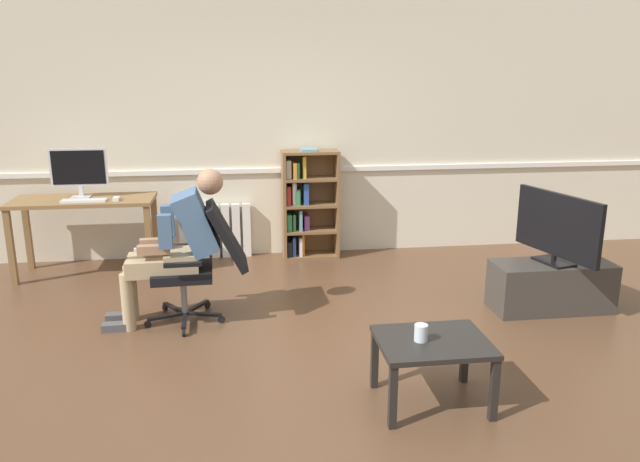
{
  "coord_description": "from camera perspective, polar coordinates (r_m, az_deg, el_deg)",
  "views": [
    {
      "loc": [
        -0.49,
        -3.87,
        1.96
      ],
      "look_at": [
        0.15,
        0.85,
        0.7
      ],
      "focal_mm": 34.37,
      "sensor_mm": 36.0,
      "label": 1
    }
  ],
  "objects": [
    {
      "name": "bookshelf",
      "position": [
        6.5,
        -1.32,
        2.52
      ],
      "size": [
        0.59,
        0.29,
        1.17
      ],
      "color": "brown",
      "rests_on": "ground_plane"
    },
    {
      "name": "computer_desk",
      "position": [
        6.34,
        -21.11,
        1.84
      ],
      "size": [
        1.33,
        0.57,
        0.76
      ],
      "color": "olive",
      "rests_on": "ground_plane"
    },
    {
      "name": "computer_mouse",
      "position": [
        6.13,
        -18.43,
        2.88
      ],
      "size": [
        0.06,
        0.1,
        0.03
      ],
      "primitive_type": "cube",
      "color": "white",
      "rests_on": "computer_desk"
    },
    {
      "name": "keyboard",
      "position": [
        6.17,
        -21.13,
        2.66
      ],
      "size": [
        0.41,
        0.12,
        0.02
      ],
      "primitive_type": "cube",
      "color": "white",
      "rests_on": "computer_desk"
    },
    {
      "name": "tv_screen",
      "position": [
        5.35,
        21.22,
        0.36
      ],
      "size": [
        0.27,
        0.89,
        0.58
      ],
      "rotation": [
        0.0,
        0.0,
        1.83
      ],
      "color": "black",
      "rests_on": "tv_stand"
    },
    {
      "name": "coffee_table",
      "position": [
        3.76,
        10.44,
        -10.74
      ],
      "size": [
        0.65,
        0.53,
        0.42
      ],
      "color": "black",
      "rests_on": "ground_plane"
    },
    {
      "name": "back_wall",
      "position": [
        6.57,
        -3.44,
        9.45
      ],
      "size": [
        12.0,
        0.13,
        2.7
      ],
      "color": "beige",
      "rests_on": "ground_plane"
    },
    {
      "name": "imac_monitor",
      "position": [
        6.35,
        -21.54,
        5.37
      ],
      "size": [
        0.53,
        0.14,
        0.47
      ],
      "color": "silver",
      "rests_on": "computer_desk"
    },
    {
      "name": "office_chair",
      "position": [
        4.92,
        -10.87,
        -2.49
      ],
      "size": [
        0.83,
        0.62,
        0.96
      ],
      "rotation": [
        0.0,
        0.0,
        -1.53
      ],
      "color": "black",
      "rests_on": "ground_plane"
    },
    {
      "name": "person_seated",
      "position": [
        4.89,
        -13.22,
        -1.09
      ],
      "size": [
        0.98,
        0.4,
        1.23
      ],
      "rotation": [
        0.0,
        0.0,
        -1.53
      ],
      "color": "tan",
      "rests_on": "ground_plane"
    },
    {
      "name": "radiator",
      "position": [
        6.63,
        -9.73,
        0.01
      ],
      "size": [
        0.76,
        0.08,
        0.58
      ],
      "color": "white",
      "rests_on": "ground_plane"
    },
    {
      "name": "tv_stand",
      "position": [
        5.49,
        20.71,
        -4.83
      ],
      "size": [
        0.99,
        0.39,
        0.41
      ],
      "color": "#3D3833",
      "rests_on": "ground_plane"
    },
    {
      "name": "ground_plane",
      "position": [
        4.37,
        -0.47,
        -11.86
      ],
      "size": [
        18.0,
        18.0,
        0.0
      ],
      "primitive_type": "plane",
      "color": "brown"
    },
    {
      "name": "drinking_glass",
      "position": [
        3.69,
        9.38,
        -9.33
      ],
      "size": [
        0.08,
        0.08,
        0.1
      ],
      "primitive_type": "cylinder",
      "color": "silver",
      "rests_on": "coffee_table"
    }
  ]
}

